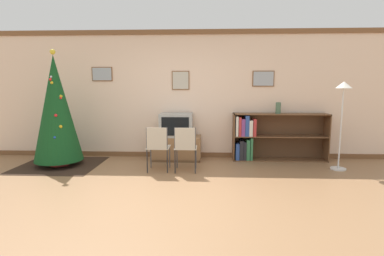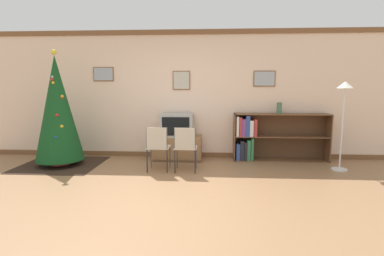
{
  "view_description": "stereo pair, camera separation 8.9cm",
  "coord_description": "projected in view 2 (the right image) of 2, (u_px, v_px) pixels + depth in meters",
  "views": [
    {
      "loc": [
        0.54,
        -4.07,
        1.55
      ],
      "look_at": [
        0.29,
        1.28,
        0.79
      ],
      "focal_mm": 28.0,
      "sensor_mm": 36.0,
      "label": 1
    },
    {
      "loc": [
        0.63,
        -4.07,
        1.55
      ],
      "look_at": [
        0.29,
        1.28,
        0.79
      ],
      "focal_mm": 28.0,
      "sensor_mm": 36.0,
      "label": 2
    }
  ],
  "objects": [
    {
      "name": "folding_chair_left",
      "position": [
        158.0,
        146.0,
        5.37
      ],
      "size": [
        0.4,
        0.4,
        0.82
      ],
      "color": "#BCB29E",
      "rests_on": "ground_plane"
    },
    {
      "name": "wall_back",
      "position": [
        182.0,
        95.0,
        6.43
      ],
      "size": [
        8.85,
        0.11,
        2.7
      ],
      "color": "beige",
      "rests_on": "ground_plane"
    },
    {
      "name": "tv_console",
      "position": [
        177.0,
        148.0,
        6.27
      ],
      "size": [
        1.01,
        0.51,
        0.5
      ],
      "color": "brown",
      "rests_on": "ground_plane"
    },
    {
      "name": "folding_chair_right",
      "position": [
        185.0,
        146.0,
        5.34
      ],
      "size": [
        0.4,
        0.4,
        0.82
      ],
      "color": "#BCB29E",
      "rests_on": "ground_plane"
    },
    {
      "name": "area_rug",
      "position": [
        61.0,
        164.0,
        5.9
      ],
      "size": [
        1.53,
        1.41,
        0.01
      ],
      "color": "#332319",
      "rests_on": "ground_plane"
    },
    {
      "name": "vase",
      "position": [
        279.0,
        108.0,
        6.08
      ],
      "size": [
        0.11,
        0.11,
        0.23
      ],
      "color": "#47664C",
      "rests_on": "bookshelf"
    },
    {
      "name": "christmas_tree",
      "position": [
        58.0,
        109.0,
        5.74
      ],
      "size": [
        0.9,
        0.9,
        2.21
      ],
      "color": "maroon",
      "rests_on": "area_rug"
    },
    {
      "name": "standing_lamp",
      "position": [
        344.0,
        103.0,
        5.35
      ],
      "size": [
        0.28,
        0.28,
        1.62
      ],
      "color": "silver",
      "rests_on": "ground_plane"
    },
    {
      "name": "television",
      "position": [
        177.0,
        125.0,
        6.2
      ],
      "size": [
        0.67,
        0.49,
        0.48
      ],
      "color": "#9E9E99",
      "rests_on": "tv_console"
    },
    {
      "name": "bookshelf",
      "position": [
        263.0,
        137.0,
        6.21
      ],
      "size": [
        1.93,
        0.36,
        0.98
      ],
      "color": "brown",
      "rests_on": "ground_plane"
    },
    {
      "name": "ground_plane",
      "position": [
        166.0,
        195.0,
        4.28
      ],
      "size": [
        24.0,
        24.0,
        0.0
      ],
      "primitive_type": "plane",
      "color": "#936B47"
    }
  ]
}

